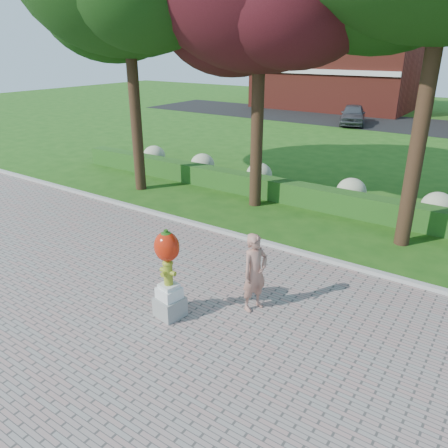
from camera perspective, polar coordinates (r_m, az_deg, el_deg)
ground at (r=11.12m, az=-2.95°, el=-8.09°), size 100.00×100.00×0.00m
walkway at (r=8.88m, az=-19.61°, el=-18.38°), size 40.00×14.00×0.04m
curb at (r=13.32m, az=4.87°, el=-2.39°), size 40.00×0.18×0.15m
lawn_hedge at (r=16.57m, az=11.84°, el=3.46°), size 24.00×0.70×0.80m
hydrangea_row at (r=17.23m, az=14.95°, el=4.42°), size 20.10×1.10×0.99m
street at (r=36.50m, az=25.26°, el=11.41°), size 50.00×8.00×0.02m
building_left at (r=44.56m, az=14.31°, el=18.96°), size 14.00×8.00×7.00m
hydrant_sculpture at (r=9.46m, az=-7.32°, el=-6.21°), size 0.65×0.65×2.07m
woman at (r=9.76m, az=4.05°, el=-6.32°), size 0.62×0.77×1.84m
parked_car at (r=35.45m, az=16.48°, el=13.57°), size 2.97×4.69×1.49m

